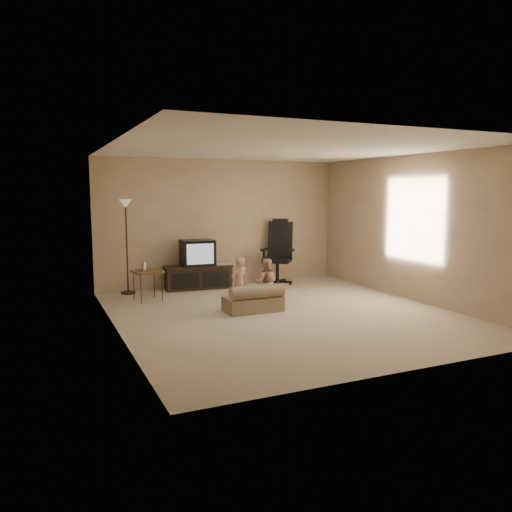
{
  "coord_description": "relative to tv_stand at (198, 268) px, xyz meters",
  "views": [
    {
      "loc": [
        -3.48,
        -6.68,
        1.86
      ],
      "look_at": [
        -0.2,
        0.6,
        0.84
      ],
      "focal_mm": 35.0,
      "sensor_mm": 36.0,
      "label": 1
    }
  ],
  "objects": [
    {
      "name": "floor_lamp",
      "position": [
        -1.34,
        0.06,
        0.87
      ],
      "size": [
        0.27,
        0.27,
        1.73
      ],
      "color": "black",
      "rests_on": "floor"
    },
    {
      "name": "toddler_left",
      "position": [
        0.06,
        -1.96,
        0.03
      ],
      "size": [
        0.37,
        0.31,
        0.85
      ],
      "primitive_type": "imported",
      "rotation": [
        0.0,
        0.0,
        3.46
      ],
      "color": "#D8A287",
      "rests_on": "floor"
    },
    {
      "name": "toddler_right",
      "position": [
        0.53,
        -1.95,
        0.0
      ],
      "size": [
        0.44,
        0.35,
        0.8
      ],
      "primitive_type": "imported",
      "rotation": [
        0.0,
        0.0,
        2.73
      ],
      "color": "#D8A287",
      "rests_on": "floor"
    },
    {
      "name": "tv_stand",
      "position": [
        0.0,
        0.0,
        0.0
      ],
      "size": [
        1.34,
        0.57,
        0.95
      ],
      "rotation": [
        0.0,
        0.0,
        -0.07
      ],
      "color": "black",
      "rests_on": "floor"
    },
    {
      "name": "child_sofa",
      "position": [
        0.22,
        -2.18,
        -0.22
      ],
      "size": [
        0.89,
        0.51,
        0.44
      ],
      "rotation": [
        0.0,
        0.0,
        -0.0
      ],
      "color": "gray",
      "rests_on": "floor"
    },
    {
      "name": "room_shell",
      "position": [
        0.58,
        -2.49,
        1.13
      ],
      "size": [
        5.5,
        5.5,
        5.5
      ],
      "color": "silver",
      "rests_on": "floor"
    },
    {
      "name": "office_chair",
      "position": [
        1.65,
        -0.18,
        0.08
      ],
      "size": [
        0.86,
        0.86,
        1.32
      ],
      "rotation": [
        0.0,
        0.0,
        -0.69
      ],
      "color": "black",
      "rests_on": "floor"
    },
    {
      "name": "side_table",
      "position": [
        -1.13,
        -0.68,
        0.11
      ],
      "size": [
        0.53,
        0.53,
        0.7
      ],
      "rotation": [
        0.0,
        0.0,
        0.14
      ],
      "color": "brown",
      "rests_on": "floor"
    },
    {
      "name": "floor",
      "position": [
        0.58,
        -2.49,
        -0.39
      ],
      "size": [
        5.5,
        5.5,
        0.0
      ],
      "primitive_type": "plane",
      "color": "#BEB097",
      "rests_on": "ground"
    }
  ]
}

